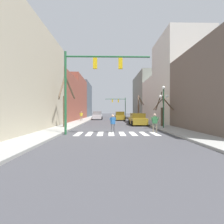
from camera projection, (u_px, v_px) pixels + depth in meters
ground_plane at (116, 133)px, 15.12m from camera, size 240.00×240.00×0.00m
sidewalk_left at (52, 132)px, 15.02m from camera, size 2.35×90.00×0.15m
sidewalk_right at (180, 132)px, 15.23m from camera, size 2.35×90.00×0.15m
building_row_left at (66, 97)px, 36.56m from camera, size 6.00×54.07×10.68m
building_row_right at (164, 93)px, 32.77m from camera, size 6.00×44.37×12.55m
crosswalk_stripes at (117, 134)px, 14.42m from camera, size 6.75×2.60×0.01m
traffic_signal_near at (90, 74)px, 13.95m from camera, size 6.86×0.28×6.64m
traffic_signal_far at (119, 103)px, 50.06m from camera, size 5.83×0.28×5.71m
street_lamp_right_corner at (164, 98)px, 17.91m from camera, size 0.95×0.36×4.30m
car_parked_left_near at (97, 116)px, 38.44m from camera, size 2.17×4.49×1.78m
car_parked_right_far at (120, 116)px, 35.14m from camera, size 2.07×4.31×1.76m
car_parked_right_near at (138, 119)px, 23.29m from camera, size 2.10×4.65×1.59m
pedestrian_waiting_at_curb at (81, 115)px, 31.40m from camera, size 0.65×0.45×1.65m
pedestrian_near_right_corner at (113, 122)px, 15.19m from camera, size 0.62×0.42×1.57m
pedestrian_on_right_sidewalk at (155, 121)px, 15.24m from camera, size 0.72×0.28×1.66m
street_tree_right_near at (139, 108)px, 35.08m from camera, size 1.35×1.61×4.92m
street_tree_right_mid at (162, 111)px, 20.15m from camera, size 2.17×2.15×3.97m
street_tree_left_far at (65, 104)px, 19.30m from camera, size 1.76×3.41×5.59m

